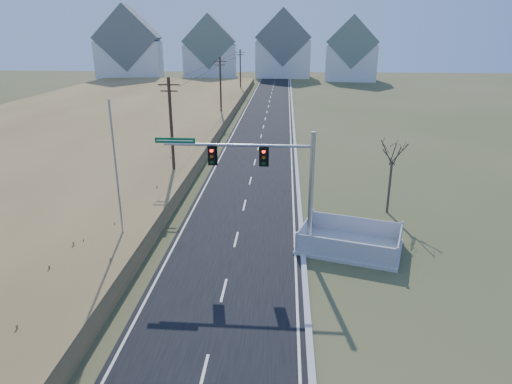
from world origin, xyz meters
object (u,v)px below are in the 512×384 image
at_px(fence_enclosure, 350,245).
at_px(open_sign, 323,252).
at_px(bare_tree, 393,151).
at_px(flagpole, 119,195).
at_px(traffic_signal_mast, 278,180).

relative_size(fence_enclosure, open_sign, 9.82).
relative_size(open_sign, bare_tree, 0.12).
bearing_deg(open_sign, flagpole, -176.36).
xyz_separation_m(traffic_signal_mast, bare_tree, (7.88, 6.76, 0.09)).
bearing_deg(fence_enclosure, traffic_signal_mast, -155.74).
xyz_separation_m(fence_enclosure, bare_tree, (3.51, 6.20, 4.30)).
bearing_deg(traffic_signal_mast, open_sign, -13.01).
bearing_deg(bare_tree, traffic_signal_mast, -139.38).
distance_m(flagpole, bare_tree, 18.59).
bearing_deg(fence_enclosure, open_sign, -126.80).
bearing_deg(open_sign, traffic_signal_mast, 169.45).
xyz_separation_m(fence_enclosure, open_sign, (-1.67, -1.23, 0.10)).
height_order(fence_enclosure, flagpole, flagpole).
relative_size(fence_enclosure, flagpole, 0.76).
bearing_deg(bare_tree, flagpole, -156.16).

